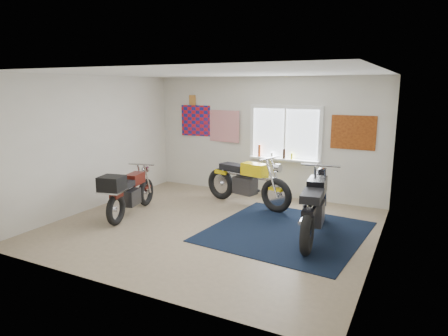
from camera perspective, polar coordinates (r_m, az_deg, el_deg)
The scene contains 10 objects.
ground at distance 7.28m, azimuth -1.65°, elevation -8.35°, with size 5.50×5.50×0.00m, color #9E896B.
room_shell at distance 6.89m, azimuth -1.73°, elevation 4.58°, with size 5.50×5.50×5.50m.
navy_rug at distance 7.10m, azimuth 8.85°, elevation -8.94°, with size 2.50×2.60×0.01m, color black.
window_assembly at distance 8.98m, azimuth 8.72°, elevation 4.35°, with size 1.66×0.17×1.26m.
oil_bottles at distance 9.06m, azimuth 6.86°, elevation 2.18°, with size 0.83×0.07×0.28m.
flag_display at distance 9.95m, azimuth -4.53°, elevation 9.65°, with size 1.60×0.10×1.17m.
triumph_poster at distance 8.63m, azimuth 17.98°, elevation 4.84°, with size 0.90×0.03×0.70m, color #A54C14.
yellow_triumph at distance 8.43m, azimuth 3.26°, elevation -2.14°, with size 2.15×0.77×1.10m.
black_chrome_bike at distance 6.80m, azimuth 12.79°, elevation -5.64°, with size 0.68×2.22×1.14m.
maroon_tourer at distance 7.89m, azimuth -13.58°, elevation -3.38°, with size 0.78×1.84×0.94m.
Camera 1 is at (3.29, -6.00, 2.48)m, focal length 32.00 mm.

